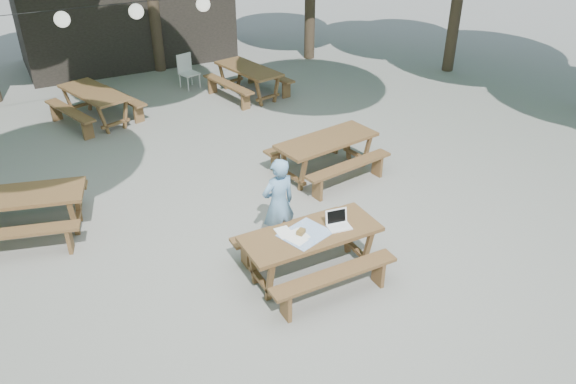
{
  "coord_description": "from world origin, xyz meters",
  "views": [
    {
      "loc": [
        -3.27,
        -7.06,
        5.25
      ],
      "look_at": [
        0.11,
        -0.71,
        1.05
      ],
      "focal_mm": 35.0,
      "sensor_mm": 36.0,
      "label": 1
    }
  ],
  "objects_px": {
    "picnic_table_nw": "(23,214)",
    "plastic_chair": "(189,79)",
    "woman": "(278,204)",
    "main_picnic_table": "(311,253)"
  },
  "relations": [
    {
      "from": "picnic_table_nw",
      "to": "plastic_chair",
      "type": "bearing_deg",
      "value": 64.44
    },
    {
      "from": "main_picnic_table",
      "to": "woman",
      "type": "bearing_deg",
      "value": 94.78
    },
    {
      "from": "picnic_table_nw",
      "to": "plastic_chair",
      "type": "xyz_separation_m",
      "value": [
        4.71,
        5.43,
        -0.13
      ]
    },
    {
      "from": "main_picnic_table",
      "to": "woman",
      "type": "distance_m",
      "value": 0.96
    },
    {
      "from": "picnic_table_nw",
      "to": "woman",
      "type": "relative_size",
      "value": 1.47
    },
    {
      "from": "main_picnic_table",
      "to": "woman",
      "type": "relative_size",
      "value": 1.3
    },
    {
      "from": "woman",
      "to": "plastic_chair",
      "type": "relative_size",
      "value": 1.71
    },
    {
      "from": "picnic_table_nw",
      "to": "woman",
      "type": "height_order",
      "value": "woman"
    },
    {
      "from": "main_picnic_table",
      "to": "woman",
      "type": "height_order",
      "value": "woman"
    },
    {
      "from": "main_picnic_table",
      "to": "plastic_chair",
      "type": "bearing_deg",
      "value": 82.38
    }
  ]
}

